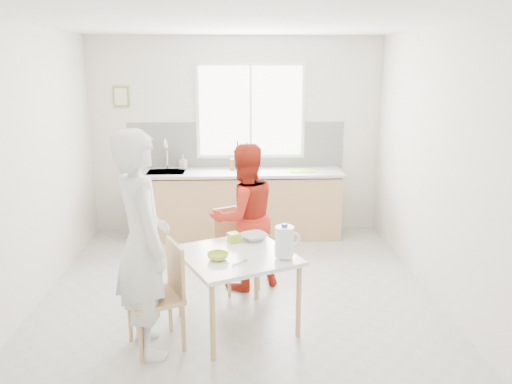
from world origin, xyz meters
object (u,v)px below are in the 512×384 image
person_red (244,217)px  wine_bottle_b (247,159)px  milk_jug (285,241)px  wine_bottle_a (238,157)px  bowl_green (218,256)px  chair_left (163,291)px  person_white (143,244)px  bowl_white (254,237)px  chair_far (234,244)px  dining_table (237,261)px

person_red → wine_bottle_b: bearing=-117.3°
wine_bottle_b → milk_jug: bearing=-84.7°
wine_bottle_a → bowl_green: bearing=-93.8°
chair_left → person_white: person_white is taller
milk_jug → wine_bottle_a: wine_bottle_a is taller
person_white → wine_bottle_a: bearing=-39.3°
bowl_white → wine_bottle_b: 2.28m
wine_bottle_a → wine_bottle_b: bearing=-18.4°
person_white → wine_bottle_b: bearing=-41.9°
chair_left → bowl_green: chair_left is taller
chair_far → dining_table: bearing=-113.3°
wine_bottle_a → person_red: bearing=-88.2°
person_white → milk_jug: size_ratio=6.45×
person_white → milk_jug: person_white is taller
bowl_green → wine_bottle_a: size_ratio=0.57×
chair_far → person_red: (0.11, -0.03, 0.31)m
chair_far → wine_bottle_a: wine_bottle_a is taller
person_white → person_red: person_white is taller
person_red → chair_far: bearing=-39.8°
person_red → bowl_green: 1.02m
bowl_white → dining_table: bearing=-115.4°
milk_jug → wine_bottle_a: (-0.39, 2.77, 0.22)m
bowl_white → wine_bottle_a: bearing=93.5°
bowl_green → milk_jug: bearing=1.0°
milk_jug → chair_far: bearing=88.6°
person_red → bowl_white: size_ratio=6.46×
bowl_green → milk_jug: 0.59m
dining_table → wine_bottle_b: wine_bottle_b is taller
bowl_green → bowl_white: bowl_white is taller
chair_far → wine_bottle_b: (0.18, 1.72, 0.60)m
dining_table → person_white: (-0.75, -0.35, 0.30)m
chair_left → person_white: bearing=-90.0°
dining_table → bowl_white: bowl_white is taller
wine_bottle_a → chair_left: bearing=-102.4°
bowl_green → bowl_white: (0.33, 0.48, 0.00)m
bowl_white → wine_bottle_a: 2.33m
chair_left → person_red: (0.70, 1.14, 0.28)m
dining_table → bowl_green: 0.23m
chair_far → person_red: 0.33m
person_red → bowl_green: size_ratio=8.44×
wine_bottle_a → bowl_white: bearing=-86.5°
chair_left → chair_far: size_ratio=1.06×
person_red → chair_left: bearing=33.7°
chair_far → wine_bottle_a: (0.05, 1.76, 0.61)m
chair_far → milk_jug: milk_jug is taller
chair_left → bowl_green: 0.54m
chair_left → wine_bottle_b: wine_bottle_b is taller
chair_left → bowl_white: (0.79, 0.64, 0.24)m
bowl_green → wine_bottle_a: wine_bottle_a is taller
wine_bottle_b → person_white: bearing=-107.1°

